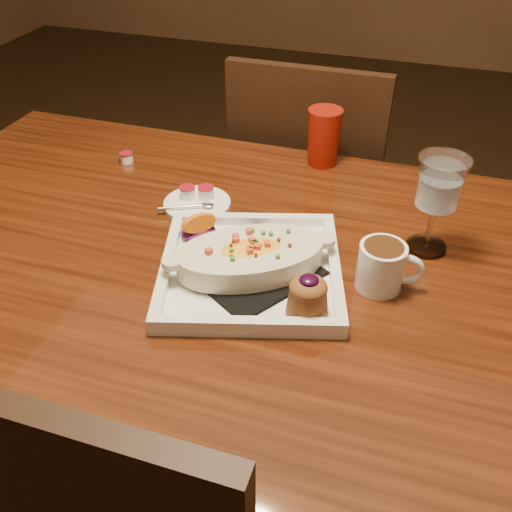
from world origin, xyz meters
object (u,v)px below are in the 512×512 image
(chair_far, at_px, (310,198))
(coffee_mug, at_px, (383,265))
(table, at_px, (237,297))
(goblet, at_px, (439,188))
(saucer, at_px, (196,202))
(plate, at_px, (254,264))
(red_tumbler, at_px, (324,137))

(chair_far, distance_m, coffee_mug, 0.74)
(table, distance_m, goblet, 0.42)
(goblet, bearing_deg, chair_far, 123.33)
(goblet, distance_m, saucer, 0.48)
(plate, height_order, red_tumbler, red_tumbler)
(goblet, relative_size, red_tumbler, 1.43)
(goblet, distance_m, red_tumbler, 0.38)
(coffee_mug, bearing_deg, plate, -174.80)
(table, height_order, goblet, goblet)
(table, height_order, chair_far, chair_far)
(red_tumbler, bearing_deg, table, -99.80)
(table, distance_m, plate, 0.14)
(table, bearing_deg, chair_far, 90.00)
(table, relative_size, plate, 3.96)
(table, relative_size, coffee_mug, 13.58)
(chair_far, distance_m, red_tumbler, 0.39)
(coffee_mug, bearing_deg, red_tumbler, 108.57)
(table, bearing_deg, coffee_mug, -0.20)
(plate, distance_m, coffee_mug, 0.22)
(chair_far, xyz_separation_m, saucer, (-0.13, -0.49, 0.25))
(chair_far, height_order, red_tumbler, chair_far)
(chair_far, bearing_deg, coffee_mug, 112.42)
(chair_far, distance_m, goblet, 0.70)
(plate, bearing_deg, red_tumbler, 71.10)
(table, relative_size, chair_far, 1.61)
(goblet, xyz_separation_m, red_tumbler, (-0.26, 0.27, -0.06))
(plate, xyz_separation_m, coffee_mug, (0.21, 0.05, 0.02))
(table, xyz_separation_m, goblet, (0.33, 0.13, 0.22))
(plate, xyz_separation_m, red_tumbler, (0.02, 0.45, 0.03))
(plate, distance_m, goblet, 0.34)
(goblet, xyz_separation_m, saucer, (-0.46, 0.00, -0.12))
(goblet, bearing_deg, saucer, 179.41)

